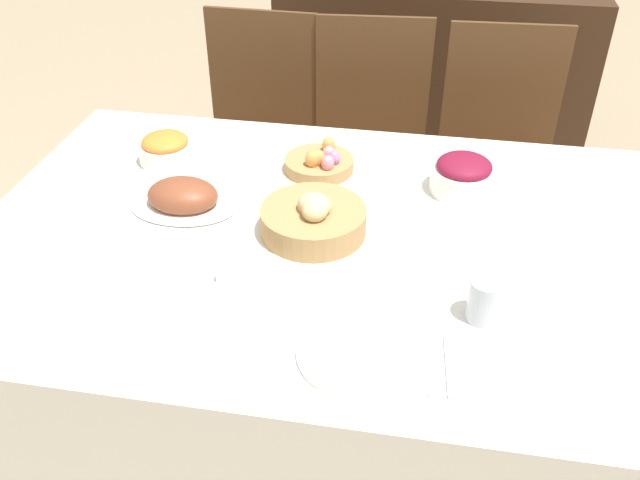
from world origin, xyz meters
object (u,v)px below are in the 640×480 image
object	(u,v)px
ham_platter	(183,197)
dinner_plate	(357,353)
bread_basket	(313,218)
chair_far_center	(369,147)
drinking_cup	(485,300)
butter_dish	(245,270)
chair_far_right	(497,158)
fork	(285,345)
chair_far_left	(257,138)
egg_basket	(320,162)
spoon	(448,365)
carrot_bowl	(166,148)
knife	(432,363)
sideboard	(431,81)
beet_salad_bowl	(463,175)

from	to	relation	value
ham_platter	dinner_plate	bearing A→B (deg)	-41.73
bread_basket	dinner_plate	xyz separation A→B (m)	(0.16, -0.39, -0.04)
chair_far_center	dinner_plate	size ratio (longest dim) A/B	4.15
drinking_cup	butter_dish	size ratio (longest dim) A/B	0.85
chair_far_right	dinner_plate	world-z (taller)	chair_far_right
fork	drinking_cup	bearing A→B (deg)	25.73
bread_basket	fork	world-z (taller)	bread_basket
chair_far_left	bread_basket	distance (m)	1.05
ham_platter	egg_basket	bearing A→B (deg)	38.18
chair_far_right	bread_basket	distance (m)	1.10
dinner_plate	drinking_cup	xyz separation A→B (m)	(0.24, 0.15, 0.04)
bread_basket	spoon	distance (m)	0.51
butter_dish	fork	bearing A→B (deg)	-56.73
carrot_bowl	dinner_plate	size ratio (longest dim) A/B	0.65
chair_far_center	drinking_cup	bearing A→B (deg)	-77.66
fork	knife	xyz separation A→B (m)	(0.28, 0.00, 0.00)
bread_basket	knife	bearing A→B (deg)	-52.68
chair_far_center	sideboard	size ratio (longest dim) A/B	0.68
chair_far_right	carrot_bowl	distance (m)	1.21
butter_dish	chair_far_left	bearing A→B (deg)	103.74
egg_basket	knife	size ratio (longest dim) A/B	1.17
carrot_bowl	sideboard	bearing A→B (deg)	64.89
carrot_bowl	drinking_cup	world-z (taller)	drinking_cup
chair_far_left	dinner_plate	xyz separation A→B (m)	(0.55, -1.33, 0.25)
chair_far_left	chair_far_right	bearing A→B (deg)	2.19
chair_far_right	sideboard	world-z (taller)	chair_far_right
beet_salad_bowl	fork	size ratio (longest dim) A/B	1.04
sideboard	egg_basket	size ratio (longest dim) A/B	7.46
chair_far_right	dinner_plate	distance (m)	1.39
ham_platter	fork	bearing A→B (deg)	-51.20
dinner_plate	knife	world-z (taller)	dinner_plate
drinking_cup	carrot_bowl	bearing A→B (deg)	148.93
butter_dish	chair_far_center	bearing A→B (deg)	82.09
egg_basket	drinking_cup	distance (m)	0.69
bread_basket	butter_dish	size ratio (longest dim) A/B	2.25
ham_platter	bread_basket	bearing A→B (deg)	-9.34
butter_dish	dinner_plate	bearing A→B (deg)	-36.27
chair_far_center	ham_platter	distance (m)	1.00
carrot_bowl	chair_far_center	bearing A→B (deg)	52.03
chair_far_left	egg_basket	xyz separation A→B (m)	(0.36, -0.63, 0.27)
bread_basket	egg_basket	bearing A→B (deg)	96.90
sideboard	fork	size ratio (longest dim) A/B	8.73
chair_far_center	dinner_plate	xyz separation A→B (m)	(0.12, -1.33, 0.25)
sideboard	carrot_bowl	distance (m)	1.71
egg_basket	beet_salad_bowl	xyz separation A→B (m)	(0.39, -0.04, 0.02)
butter_dish	spoon	bearing A→B (deg)	-24.26
knife	butter_dish	distance (m)	0.46
knife	butter_dish	xyz separation A→B (m)	(-0.42, 0.20, 0.01)
chair_far_center	knife	distance (m)	1.37
dinner_plate	knife	distance (m)	0.14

